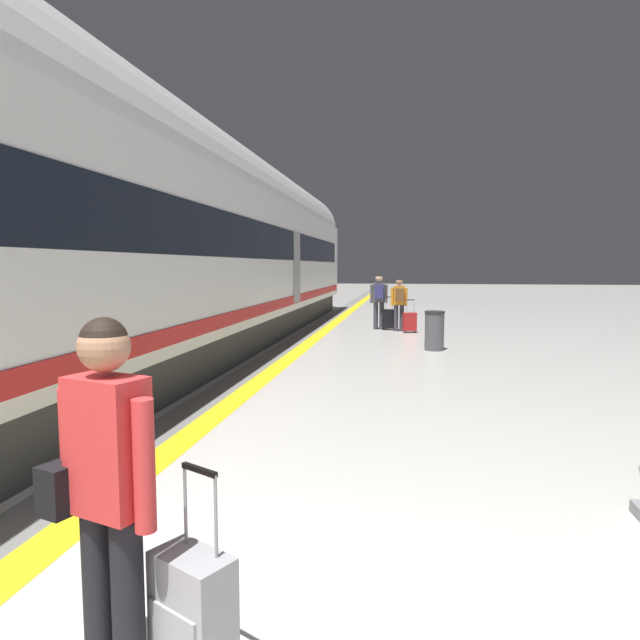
% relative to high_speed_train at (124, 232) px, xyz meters
% --- Properties ---
extents(safety_line_strip, '(0.36, 80.00, 0.01)m').
position_rel_high_speed_train_xyz_m(safety_line_strip, '(2.15, 2.63, -2.50)').
color(safety_line_strip, yellow).
rests_on(safety_line_strip, ground).
extents(tactile_edge_band, '(0.66, 80.00, 0.01)m').
position_rel_high_speed_train_xyz_m(tactile_edge_band, '(1.80, 2.63, -2.50)').
color(tactile_edge_band, slate).
rests_on(tactile_edge_band, ground).
extents(high_speed_train, '(2.94, 36.36, 4.97)m').
position_rel_high_speed_train_xyz_m(high_speed_train, '(0.00, 0.00, 0.00)').
color(high_speed_train, '#38383D').
rests_on(high_speed_train, ground).
extents(traveller_foreground, '(0.57, 0.35, 1.73)m').
position_rel_high_speed_train_xyz_m(traveller_foreground, '(3.31, -6.41, -1.50)').
color(traveller_foreground, black).
rests_on(traveller_foreground, ground).
extents(rolling_suitcase_foreground, '(0.44, 0.37, 1.04)m').
position_rel_high_speed_train_xyz_m(rolling_suitcase_foreground, '(3.67, -6.35, -2.15)').
color(rolling_suitcase_foreground, '#9E9EA3').
rests_on(rolling_suitcase_foreground, ground).
extents(passenger_near, '(0.53, 0.34, 1.70)m').
position_rel_high_speed_train_xyz_m(passenger_near, '(3.74, 8.51, -1.50)').
color(passenger_near, '#383842').
rests_on(passenger_near, ground).
extents(suitcase_near, '(0.39, 0.26, 1.02)m').
position_rel_high_speed_train_xyz_m(suitcase_near, '(4.05, 8.41, -2.16)').
color(suitcase_near, black).
rests_on(suitcase_near, ground).
extents(passenger_mid, '(0.50, 0.34, 1.60)m').
position_rel_high_speed_train_xyz_m(passenger_mid, '(4.36, 8.10, -1.56)').
color(passenger_mid, '#383842').
rests_on(passenger_mid, ground).
extents(suitcase_mid, '(0.42, 0.31, 0.98)m').
position_rel_high_speed_train_xyz_m(suitcase_mid, '(4.68, 7.80, -2.18)').
color(suitcase_mid, '#A51E1E').
rests_on(suitcase_mid, ground).
extents(waste_bin, '(0.46, 0.46, 0.91)m').
position_rel_high_speed_train_xyz_m(waste_bin, '(5.23, 4.44, -2.05)').
color(waste_bin, '#4C4C51').
rests_on(waste_bin, ground).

